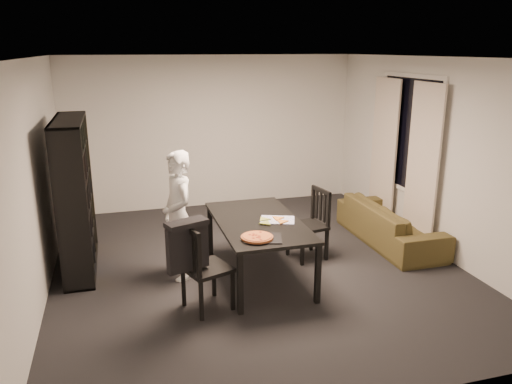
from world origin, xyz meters
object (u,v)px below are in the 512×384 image
object	(u,v)px
sofa	(390,223)
dining_table	(258,225)
baking_tray	(263,238)
person	(178,216)
chair_right	(313,219)
bookshelf	(75,195)
pepperoni_pizza	(257,237)
chair_left	(199,263)

from	to	relation	value
sofa	dining_table	bearing A→B (deg)	104.93
baking_tray	dining_table	bearing A→B (deg)	78.76
baking_tray	sofa	distance (m)	2.57
person	sofa	size ratio (longest dim) A/B	0.81
chair_right	baking_tray	xyz separation A→B (m)	(-0.99, -0.97, 0.20)
dining_table	sofa	bearing A→B (deg)	14.93
chair_right	person	xyz separation A→B (m)	(-1.79, -0.12, 0.25)
bookshelf	person	world-z (taller)	bookshelf
pepperoni_pizza	sofa	xyz separation A→B (m)	(2.32, 1.16, -0.47)
person	baking_tray	bearing A→B (deg)	29.63
chair_left	pepperoni_pizza	size ratio (longest dim) A/B	2.75
person	chair_right	bearing A→B (deg)	80.22
chair_right	chair_left	bearing A→B (deg)	-69.58
bookshelf	pepperoni_pizza	size ratio (longest dim) A/B	5.43
pepperoni_pizza	baking_tray	bearing A→B (deg)	2.64
baking_tray	pepperoni_pizza	bearing A→B (deg)	-177.36
chair_right	sofa	bearing A→B (deg)	87.86
chair_right	pepperoni_pizza	size ratio (longest dim) A/B	2.67
dining_table	sofa	world-z (taller)	dining_table
bookshelf	baking_tray	bearing A→B (deg)	-36.85
chair_right	person	bearing A→B (deg)	-96.71
dining_table	chair_right	distance (m)	0.96
baking_tray	sofa	xyz separation A→B (m)	(2.25, 1.15, -0.45)
dining_table	person	world-z (taller)	person
chair_right	baking_tray	bearing A→B (deg)	-55.95
dining_table	chair_left	bearing A→B (deg)	-142.76
bookshelf	sofa	bearing A→B (deg)	-4.45
dining_table	pepperoni_pizza	size ratio (longest dim) A/B	4.97
bookshelf	chair_left	size ratio (longest dim) A/B	1.97
person	pepperoni_pizza	xyz separation A→B (m)	(0.73, -0.86, -0.03)
bookshelf	sofa	distance (m)	4.30
chair_left	baking_tray	distance (m)	0.73
person	baking_tray	distance (m)	1.17
person	dining_table	bearing A→B (deg)	60.05
dining_table	baking_tray	world-z (taller)	baking_tray
sofa	baking_tray	bearing A→B (deg)	117.12
baking_tray	chair_left	bearing A→B (deg)	-176.65
pepperoni_pizza	dining_table	bearing A→B (deg)	72.52
chair_right	pepperoni_pizza	distance (m)	1.45
dining_table	baking_tray	xyz separation A→B (m)	(-0.12, -0.58, 0.07)
pepperoni_pizza	sofa	distance (m)	2.64
bookshelf	chair_left	bearing A→B (deg)	-50.15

